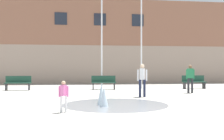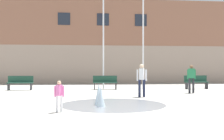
# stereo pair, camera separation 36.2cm
# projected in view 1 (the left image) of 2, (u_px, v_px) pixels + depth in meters

# --- Properties ---
(ground_plane) EXTENTS (100.00, 100.00, 0.00)m
(ground_plane) POSITION_uv_depth(u_px,v_px,m) (159.00, 129.00, 5.94)
(ground_plane) COLOR #B2ADA3
(library_building) EXTENTS (36.00, 6.05, 7.78)m
(library_building) POSITION_uv_depth(u_px,v_px,m) (98.00, 44.00, 26.77)
(library_building) COLOR gray
(library_building) RESTS_ON ground
(splash_fountain) EXTENTS (4.01, 4.01, 0.81)m
(splash_fountain) POSITION_uv_depth(u_px,v_px,m) (108.00, 99.00, 9.78)
(splash_fountain) COLOR gray
(splash_fountain) RESTS_ON ground
(park_bench_under_left_flagpole) EXTENTS (1.60, 0.44, 0.91)m
(park_bench_under_left_flagpole) POSITION_uv_depth(u_px,v_px,m) (18.00, 83.00, 16.62)
(park_bench_under_left_flagpole) COLOR #28282D
(park_bench_under_left_flagpole) RESTS_ON ground
(park_bench_near_trashcan) EXTENTS (1.60, 0.44, 0.91)m
(park_bench_near_trashcan) POSITION_uv_depth(u_px,v_px,m) (104.00, 82.00, 17.23)
(park_bench_near_trashcan) COLOR #28282D
(park_bench_near_trashcan) RESTS_ON ground
(park_bench_far_right) EXTENTS (1.60, 0.44, 0.91)m
(park_bench_far_right) POSITION_uv_depth(u_px,v_px,m) (194.00, 82.00, 17.95)
(park_bench_far_right) COLOR #28282D
(park_bench_far_right) RESTS_ON ground
(adult_watching) EXTENTS (0.50, 0.39, 1.59)m
(adult_watching) POSITION_uv_depth(u_px,v_px,m) (142.00, 78.00, 12.60)
(adult_watching) COLOR #1E233D
(adult_watching) RESTS_ON ground
(child_with_pink_shirt) EXTENTS (0.31, 0.24, 0.99)m
(child_with_pink_shirt) POSITION_uv_depth(u_px,v_px,m) (64.00, 94.00, 8.13)
(child_with_pink_shirt) COLOR silver
(child_with_pink_shirt) RESTS_ON ground
(teen_by_trashcan) EXTENTS (0.50, 0.30, 1.59)m
(teen_by_trashcan) POSITION_uv_depth(u_px,v_px,m) (190.00, 76.00, 14.72)
(teen_by_trashcan) COLOR #28282D
(teen_by_trashcan) RESTS_ON ground
(flagpole_left) EXTENTS (0.80, 0.10, 7.96)m
(flagpole_left) POSITION_uv_depth(u_px,v_px,m) (102.00, 27.00, 17.72)
(flagpole_left) COLOR silver
(flagpole_left) RESTS_ON ground
(flagpole_right) EXTENTS (0.80, 0.10, 7.85)m
(flagpole_right) POSITION_uv_depth(u_px,v_px,m) (142.00, 28.00, 18.05)
(flagpole_right) COLOR silver
(flagpole_right) RESTS_ON ground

